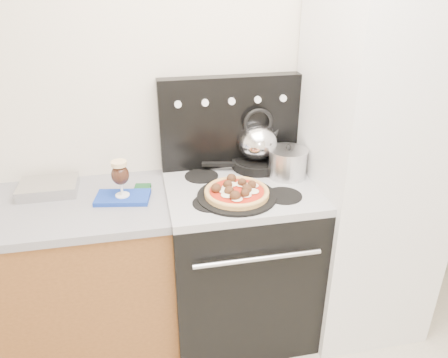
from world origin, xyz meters
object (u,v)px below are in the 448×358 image
object	(u,v)px
pizza	(237,191)
skillet	(257,163)
tea_kettle	(258,139)
pizza_pan	(237,196)
stock_pot	(287,164)
oven_mitt	(123,198)
stove_body	(239,262)
base_cabinet	(32,287)
fridge	(370,171)
beer_glass	(121,179)

from	to	relation	value
pizza	skillet	distance (m)	0.37
skillet	tea_kettle	bearing A→B (deg)	0.00
pizza_pan	stock_pot	bearing A→B (deg)	29.20
tea_kettle	stock_pot	bearing A→B (deg)	-63.53
oven_mitt	pizza	bearing A→B (deg)	-12.82
stock_pot	skillet	bearing A→B (deg)	131.88
pizza_pan	skillet	distance (m)	0.37
oven_mitt	stock_pot	distance (m)	0.87
stove_body	stock_pot	bearing A→B (deg)	13.06
stove_body	base_cabinet	bearing A→B (deg)	178.70
base_cabinet	tea_kettle	distance (m)	1.42
oven_mitt	pizza	xyz separation A→B (m)	(0.54, -0.12, 0.04)
base_cabinet	stock_pot	distance (m)	1.48
fridge	beer_glass	bearing A→B (deg)	178.46
pizza	stock_pot	bearing A→B (deg)	29.20
beer_glass	tea_kettle	xyz separation A→B (m)	(0.73, 0.19, 0.08)
beer_glass	pizza_pan	world-z (taller)	beer_glass
pizza	beer_glass	bearing A→B (deg)	167.18
oven_mitt	stock_pot	size ratio (longest dim) A/B	1.31
stove_body	fridge	world-z (taller)	fridge
pizza_pan	tea_kettle	xyz separation A→B (m)	(0.19, 0.32, 0.16)
pizza_pan	oven_mitt	bearing A→B (deg)	167.18
oven_mitt	pizza_pan	xyz separation A→B (m)	(0.54, -0.12, 0.02)
skillet	beer_glass	bearing A→B (deg)	-165.19
oven_mitt	pizza_pan	distance (m)	0.56
stove_body	stock_pot	size ratio (longest dim) A/B	4.44
base_cabinet	pizza	world-z (taller)	pizza
skillet	stock_pot	distance (m)	0.20
oven_mitt	pizza_pan	world-z (taller)	pizza_pan
base_cabinet	beer_glass	world-z (taller)	beer_glass
beer_glass	stock_pot	world-z (taller)	beer_glass
pizza_pan	skillet	xyz separation A→B (m)	(0.19, 0.32, 0.02)
fridge	tea_kettle	size ratio (longest dim) A/B	7.84
tea_kettle	oven_mitt	bearing A→B (deg)	179.41
stove_body	fridge	size ratio (longest dim) A/B	0.46
stove_body	pizza	xyz separation A→B (m)	(-0.05, -0.11, 0.51)
stove_body	beer_glass	bearing A→B (deg)	179.06
skillet	stock_pot	world-z (taller)	stock_pot
pizza	skillet	xyz separation A→B (m)	(0.19, 0.32, -0.01)
oven_mitt	pizza_pan	bearing A→B (deg)	-12.82
fridge	stove_body	bearing A→B (deg)	177.95
pizza	tea_kettle	world-z (taller)	tea_kettle
fridge	oven_mitt	world-z (taller)	fridge
pizza_pan	stove_body	bearing A→B (deg)	67.17
base_cabinet	pizza	distance (m)	1.19
skillet	tea_kettle	size ratio (longest dim) A/B	1.14
beer_glass	stock_pot	xyz separation A→B (m)	(0.86, 0.05, -0.02)
base_cabinet	beer_glass	xyz separation A→B (m)	(0.51, -0.02, 0.59)
base_cabinet	stock_pot	bearing A→B (deg)	1.54
beer_glass	skillet	world-z (taller)	beer_glass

